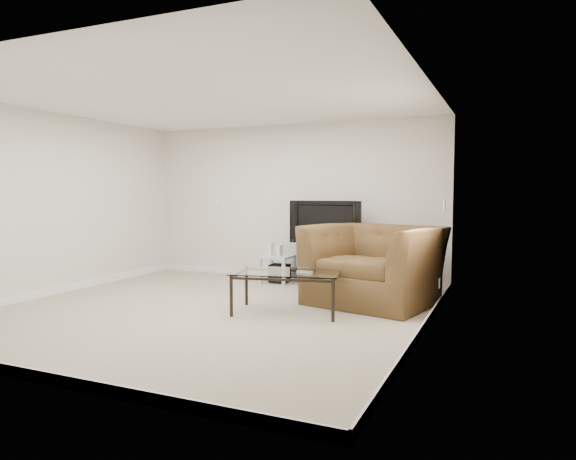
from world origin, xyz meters
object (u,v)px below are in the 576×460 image
at_px(tv_stand, 328,263).
at_px(television, 327,222).
at_px(coffee_table, 287,292).
at_px(recliner, 374,251).
at_px(subwoofer, 280,273).
at_px(side_table, 278,269).

relative_size(tv_stand, television, 0.73).
bearing_deg(coffee_table, television, 95.64).
bearing_deg(television, coffee_table, -85.15).
bearing_deg(recliner, coffee_table, -117.66).
xyz_separation_m(tv_stand, recliner, (1.00, -1.08, 0.35)).
bearing_deg(television, tv_stand, 89.36).
bearing_deg(television, subwoofer, -166.63).
distance_m(tv_stand, coffee_table, 2.02).
distance_m(tv_stand, side_table, 0.79).
relative_size(tv_stand, recliner, 0.50).
bearing_deg(coffee_table, recliner, 49.17).
bearing_deg(tv_stand, television, -90.00).
relative_size(television, coffee_table, 0.84).
bearing_deg(subwoofer, coffee_table, -63.04).
distance_m(recliner, coffee_table, 1.29).
bearing_deg(tv_stand, recliner, -47.50).
bearing_deg(subwoofer, tv_stand, 16.53).
height_order(subwoofer, recliner, recliner).
distance_m(television, subwoofer, 1.10).
bearing_deg(recliner, tv_stand, 145.82).
relative_size(television, recliner, 0.69).
bearing_deg(side_table, subwoofer, 32.61).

